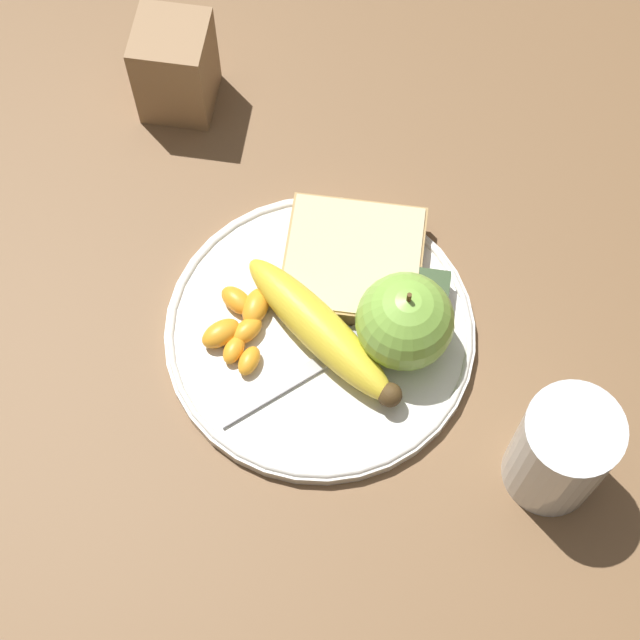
{
  "coord_description": "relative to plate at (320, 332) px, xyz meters",
  "views": [
    {
      "loc": [
        0.05,
        -0.35,
        0.81
      ],
      "look_at": [
        0.0,
        0.0,
        0.03
      ],
      "focal_mm": 60.0,
      "sensor_mm": 36.0,
      "label": 1
    }
  ],
  "objects": [
    {
      "name": "ground_plane",
      "position": [
        0.0,
        0.0,
        -0.01
      ],
      "size": [
        3.0,
        3.0,
        0.0
      ],
      "primitive_type": "plane",
      "color": "brown"
    },
    {
      "name": "bread_slice",
      "position": [
        0.02,
        0.06,
        0.02
      ],
      "size": [
        0.12,
        0.11,
        0.02
      ],
      "color": "#AB8751",
      "rests_on": "plate"
    },
    {
      "name": "condiment_caddy",
      "position": [
        -0.16,
        0.22,
        0.04
      ],
      "size": [
        0.06,
        0.06,
        0.09
      ],
      "color": "#93704C",
      "rests_on": "ground_plane"
    },
    {
      "name": "orange_segment_0",
      "position": [
        -0.05,
        0.01,
        0.01
      ],
      "size": [
        0.03,
        0.04,
        0.02
      ],
      "color": "orange",
      "rests_on": "plate"
    },
    {
      "name": "plate",
      "position": [
        0.0,
        0.0,
        0.0
      ],
      "size": [
        0.25,
        0.25,
        0.01
      ],
      "color": "silver",
      "rests_on": "ground_plane"
    },
    {
      "name": "apple",
      "position": [
        0.07,
        -0.0,
        0.04
      ],
      "size": [
        0.08,
        0.08,
        0.09
      ],
      "color": "#84BC47",
      "rests_on": "plate"
    },
    {
      "name": "banana",
      "position": [
        0.01,
        -0.01,
        0.02
      ],
      "size": [
        0.15,
        0.13,
        0.04
      ],
      "color": "yellow",
      "rests_on": "plate"
    },
    {
      "name": "orange_segment_2",
      "position": [
        -0.07,
        -0.03,
        0.01
      ],
      "size": [
        0.02,
        0.03,
        0.01
      ],
      "color": "orange",
      "rests_on": "plate"
    },
    {
      "name": "orange_segment_3",
      "position": [
        -0.06,
        -0.01,
        0.01
      ],
      "size": [
        0.03,
        0.03,
        0.02
      ],
      "color": "orange",
      "rests_on": "plate"
    },
    {
      "name": "orange_segment_1",
      "position": [
        -0.07,
        0.01,
        0.01
      ],
      "size": [
        0.04,
        0.03,
        0.02
      ],
      "color": "orange",
      "rests_on": "plate"
    },
    {
      "name": "juice_glass",
      "position": [
        0.19,
        -0.09,
        0.04
      ],
      "size": [
        0.07,
        0.07,
        0.11
      ],
      "color": "silver",
      "rests_on": "ground_plane"
    },
    {
      "name": "jam_packet",
      "position": [
        0.08,
        0.04,
        0.01
      ],
      "size": [
        0.05,
        0.04,
        0.02
      ],
      "color": "silver",
      "rests_on": "plate"
    },
    {
      "name": "orange_segment_5",
      "position": [
        -0.05,
        -0.04,
        0.01
      ],
      "size": [
        0.02,
        0.03,
        0.01
      ],
      "color": "orange",
      "rests_on": "plate"
    },
    {
      "name": "fork",
      "position": [
        0.01,
        -0.02,
        0.01
      ],
      "size": [
        0.15,
        0.13,
        0.0
      ],
      "rotation": [
        0.0,
        0.0,
        13.28
      ],
      "color": "#B2B2B7",
      "rests_on": "plate"
    },
    {
      "name": "orange_segment_4",
      "position": [
        -0.08,
        -0.02,
        0.01
      ],
      "size": [
        0.04,
        0.04,
        0.02
      ],
      "color": "orange",
      "rests_on": "plate"
    }
  ]
}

